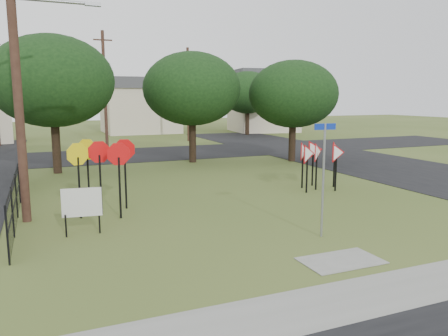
# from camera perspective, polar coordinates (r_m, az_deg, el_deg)

# --- Properties ---
(ground) EXTENTS (140.00, 140.00, 0.00)m
(ground) POSITION_cam_1_polar(r_m,az_deg,el_deg) (13.34, 8.67, -8.48)
(ground) COLOR #3F521E
(sidewalk) EXTENTS (30.00, 1.60, 0.02)m
(sidewalk) POSITION_cam_1_polar(r_m,az_deg,el_deg) (10.23, 21.40, -14.59)
(sidewalk) COLOR gray
(sidewalk) RESTS_ON ground
(planting_strip) EXTENTS (30.00, 0.80, 0.02)m
(planting_strip) POSITION_cam_1_polar(r_m,az_deg,el_deg) (9.50, 26.64, -16.86)
(planting_strip) COLOR #3F521E
(planting_strip) RESTS_ON ground
(street_right) EXTENTS (8.00, 50.00, 0.02)m
(street_right) POSITION_cam_1_polar(r_m,az_deg,el_deg) (28.26, 18.97, 0.53)
(street_right) COLOR black
(street_right) RESTS_ON ground
(street_far) EXTENTS (60.00, 8.00, 0.02)m
(street_far) POSITION_cam_1_polar(r_m,az_deg,el_deg) (31.79, -10.42, 1.79)
(street_far) COLOR black
(street_far) RESTS_ON ground
(curb_pad) EXTENTS (2.00, 1.20, 0.02)m
(curb_pad) POSITION_cam_1_polar(r_m,az_deg,el_deg) (11.48, 15.03, -11.62)
(curb_pad) COLOR gray
(curb_pad) RESTS_ON ground
(street_name_sign) EXTENTS (0.68, 0.07, 3.30)m
(street_name_sign) POSITION_cam_1_polar(r_m,az_deg,el_deg) (12.81, 12.86, -0.70)
(street_name_sign) COLOR gray
(street_name_sign) RESTS_ON ground
(stop_sign_cluster) EXTENTS (2.42, 2.11, 2.57)m
(stop_sign_cluster) POSITION_cam_1_polar(r_m,az_deg,el_deg) (15.64, -15.67, 1.04)
(stop_sign_cluster) COLOR black
(stop_sign_cluster) RESTS_ON ground
(yield_sign_cluster) EXTENTS (2.65, 1.50, 2.14)m
(yield_sign_cluster) POSITION_cam_1_polar(r_m,az_deg,el_deg) (19.62, 12.27, 1.85)
(yield_sign_cluster) COLOR black
(yield_sign_cluster) RESTS_ON ground
(info_board) EXTENTS (1.13, 0.18, 1.42)m
(info_board) POSITION_cam_1_polar(r_m,az_deg,el_deg) (13.46, -18.07, -4.48)
(info_board) COLOR black
(info_board) RESTS_ON ground
(utility_pole_main) EXTENTS (3.55, 0.33, 10.00)m
(utility_pole_main) POSITION_cam_1_polar(r_m,az_deg,el_deg) (15.37, -25.38, 12.76)
(utility_pole_main) COLOR #472D21
(utility_pole_main) RESTS_ON ground
(far_pole_a) EXTENTS (1.40, 0.24, 9.00)m
(far_pole_a) POSITION_cam_1_polar(r_m,az_deg,el_deg) (35.13, -15.31, 9.82)
(far_pole_a) COLOR #472D21
(far_pole_a) RESTS_ON ground
(far_pole_b) EXTENTS (1.40, 0.24, 8.50)m
(far_pole_b) POSITION_cam_1_polar(r_m,az_deg,el_deg) (40.84, -4.71, 9.63)
(far_pole_b) COLOR #472D21
(far_pole_b) RESTS_ON ground
(fence_run) EXTENTS (0.05, 11.55, 1.50)m
(fence_run) POSITION_cam_1_polar(r_m,az_deg,el_deg) (17.39, -25.34, -2.44)
(fence_run) COLOR black
(fence_run) RESTS_ON ground
(house_mid) EXTENTS (8.40, 8.40, 6.20)m
(house_mid) POSITION_cam_1_polar(r_m,az_deg,el_deg) (51.93, -10.98, 8.07)
(house_mid) COLOR beige
(house_mid) RESTS_ON ground
(house_right) EXTENTS (8.30, 8.30, 7.20)m
(house_right) POSITION_cam_1_polar(r_m,az_deg,el_deg) (52.93, 5.12, 8.77)
(house_right) COLOR beige
(house_right) RESTS_ON ground
(tree_near_left) EXTENTS (6.40, 6.40, 7.27)m
(tree_near_left) POSITION_cam_1_polar(r_m,az_deg,el_deg) (24.84, -21.52, 10.49)
(tree_near_left) COLOR black
(tree_near_left) RESTS_ON ground
(tree_near_mid) EXTENTS (6.00, 6.00, 6.80)m
(tree_near_mid) POSITION_cam_1_polar(r_m,az_deg,el_deg) (27.24, -4.21, 10.26)
(tree_near_mid) COLOR black
(tree_near_mid) RESTS_ON ground
(tree_near_right) EXTENTS (5.60, 5.60, 6.33)m
(tree_near_right) POSITION_cam_1_polar(r_m,az_deg,el_deg) (27.98, 9.04, 9.50)
(tree_near_right) COLOR black
(tree_near_right) RESTS_ON ground
(tree_far_right) EXTENTS (6.00, 6.00, 6.80)m
(tree_far_right) POSITION_cam_1_polar(r_m,az_deg,el_deg) (47.55, 3.09, 9.81)
(tree_far_right) COLOR black
(tree_far_right) RESTS_ON ground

